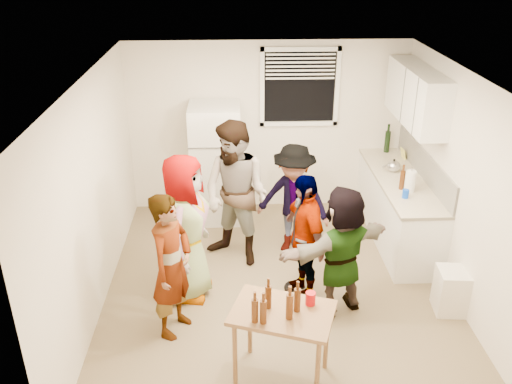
{
  "coord_description": "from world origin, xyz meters",
  "views": [
    {
      "loc": [
        -0.49,
        -5.26,
        3.78
      ],
      "look_at": [
        -0.25,
        0.28,
        1.15
      ],
      "focal_mm": 38.0,
      "sensor_mm": 36.0,
      "label": 1
    }
  ],
  "objects_px": {
    "blue_cup": "(405,198)",
    "guest_stripe": "(176,328)",
    "beer_bottle_counter": "(401,189)",
    "beer_bottle_table": "(289,318)",
    "guest_orange": "(337,309)",
    "guest_black": "(301,293)",
    "red_cup": "(310,304)",
    "wine_bottle": "(386,152)",
    "trash_bin": "(452,291)",
    "refrigerator": "(216,163)",
    "serving_table": "(281,375)",
    "kettle": "(393,171)",
    "guest_back_left": "(237,259)",
    "guest_back_right": "(292,249)",
    "guest_grey": "(190,293)"
  },
  "relations": [
    {
      "from": "beer_bottle_table",
      "to": "guest_orange",
      "type": "bearing_deg",
      "value": 58.46
    },
    {
      "from": "beer_bottle_table",
      "to": "serving_table",
      "type": "bearing_deg",
      "value": 116.27
    },
    {
      "from": "refrigerator",
      "to": "guest_stripe",
      "type": "distance_m",
      "value": 2.7
    },
    {
      "from": "red_cup",
      "to": "guest_orange",
      "type": "xyz_separation_m",
      "value": [
        0.46,
        0.9,
        -0.76
      ]
    },
    {
      "from": "beer_bottle_table",
      "to": "trash_bin",
      "type": "bearing_deg",
      "value": 28.0
    },
    {
      "from": "serving_table",
      "to": "guest_back_left",
      "type": "height_order",
      "value": "serving_table"
    },
    {
      "from": "blue_cup",
      "to": "guest_black",
      "type": "xyz_separation_m",
      "value": [
        -1.31,
        -0.63,
        -0.9
      ]
    },
    {
      "from": "trash_bin",
      "to": "guest_back_right",
      "type": "height_order",
      "value": "trash_bin"
    },
    {
      "from": "guest_stripe",
      "to": "kettle",
      "type": "bearing_deg",
      "value": -28.46
    },
    {
      "from": "kettle",
      "to": "red_cup",
      "type": "relative_size",
      "value": 1.86
    },
    {
      "from": "guest_back_left",
      "to": "guest_black",
      "type": "xyz_separation_m",
      "value": [
        0.74,
        -0.76,
        0.0
      ]
    },
    {
      "from": "red_cup",
      "to": "guest_orange",
      "type": "relative_size",
      "value": 0.08
    },
    {
      "from": "guest_back_right",
      "to": "guest_black",
      "type": "height_order",
      "value": "guest_back_right"
    },
    {
      "from": "guest_back_left",
      "to": "guest_orange",
      "type": "relative_size",
      "value": 1.24
    },
    {
      "from": "beer_bottle_counter",
      "to": "beer_bottle_table",
      "type": "bearing_deg",
      "value": -125.53
    },
    {
      "from": "guest_stripe",
      "to": "guest_orange",
      "type": "height_order",
      "value": "guest_orange"
    },
    {
      "from": "wine_bottle",
      "to": "guest_orange",
      "type": "relative_size",
      "value": 0.21
    },
    {
      "from": "guest_black",
      "to": "guest_orange",
      "type": "xyz_separation_m",
      "value": [
        0.36,
        -0.32,
        0.0
      ]
    },
    {
      "from": "refrigerator",
      "to": "guest_orange",
      "type": "distance_m",
      "value": 2.79
    },
    {
      "from": "blue_cup",
      "to": "serving_table",
      "type": "height_order",
      "value": "blue_cup"
    },
    {
      "from": "trash_bin",
      "to": "beer_bottle_table",
      "type": "xyz_separation_m",
      "value": [
        -1.91,
        -1.02,
        0.51
      ]
    },
    {
      "from": "wine_bottle",
      "to": "guest_grey",
      "type": "height_order",
      "value": "wine_bottle"
    },
    {
      "from": "wine_bottle",
      "to": "beer_bottle_table",
      "type": "xyz_separation_m",
      "value": [
        -1.78,
        -3.58,
        -0.14
      ]
    },
    {
      "from": "red_cup",
      "to": "wine_bottle",
      "type": "bearing_deg",
      "value": 65.08
    },
    {
      "from": "beer_bottle_table",
      "to": "guest_stripe",
      "type": "height_order",
      "value": "beer_bottle_table"
    },
    {
      "from": "serving_table",
      "to": "red_cup",
      "type": "distance_m",
      "value": 0.8
    },
    {
      "from": "trash_bin",
      "to": "refrigerator",
      "type": "bearing_deg",
      "value": 138.28
    },
    {
      "from": "kettle",
      "to": "guest_black",
      "type": "xyz_separation_m",
      "value": [
        -1.38,
        -1.44,
        -0.9
      ]
    },
    {
      "from": "red_cup",
      "to": "guest_grey",
      "type": "bearing_deg",
      "value": 133.79
    },
    {
      "from": "beer_bottle_counter",
      "to": "guest_grey",
      "type": "height_order",
      "value": "beer_bottle_counter"
    },
    {
      "from": "wine_bottle",
      "to": "serving_table",
      "type": "height_order",
      "value": "wine_bottle"
    },
    {
      "from": "trash_bin",
      "to": "red_cup",
      "type": "distance_m",
      "value": 1.95
    },
    {
      "from": "blue_cup",
      "to": "guest_stripe",
      "type": "distance_m",
      "value": 3.1
    },
    {
      "from": "guest_black",
      "to": "beer_bottle_table",
      "type": "bearing_deg",
      "value": -28.89
    },
    {
      "from": "beer_bottle_counter",
      "to": "guest_back_right",
      "type": "height_order",
      "value": "beer_bottle_counter"
    },
    {
      "from": "refrigerator",
      "to": "serving_table",
      "type": "bearing_deg",
      "value": -78.43
    },
    {
      "from": "beer_bottle_table",
      "to": "guest_back_right",
      "type": "distance_m",
      "value": 2.5
    },
    {
      "from": "guest_stripe",
      "to": "guest_back_right",
      "type": "relative_size",
      "value": 1.06
    },
    {
      "from": "trash_bin",
      "to": "guest_stripe",
      "type": "xyz_separation_m",
      "value": [
        -3.01,
        -0.19,
        -0.25
      ]
    },
    {
      "from": "beer_bottle_counter",
      "to": "guest_stripe",
      "type": "relative_size",
      "value": 0.15
    },
    {
      "from": "guest_stripe",
      "to": "guest_black",
      "type": "distance_m",
      "value": 1.52
    },
    {
      "from": "kettle",
      "to": "blue_cup",
      "type": "distance_m",
      "value": 0.81
    },
    {
      "from": "blue_cup",
      "to": "guest_back_right",
      "type": "xyz_separation_m",
      "value": [
        -1.32,
        0.33,
        -0.9
      ]
    },
    {
      "from": "wine_bottle",
      "to": "beer_bottle_counter",
      "type": "relative_size",
      "value": 1.31
    },
    {
      "from": "trash_bin",
      "to": "guest_black",
      "type": "relative_size",
      "value": 0.34
    },
    {
      "from": "wine_bottle",
      "to": "guest_back_right",
      "type": "distance_m",
      "value": 2.12
    },
    {
      "from": "beer_bottle_counter",
      "to": "serving_table",
      "type": "bearing_deg",
      "value": -127.55
    },
    {
      "from": "beer_bottle_counter",
      "to": "red_cup",
      "type": "height_order",
      "value": "beer_bottle_counter"
    },
    {
      "from": "kettle",
      "to": "guest_back_left",
      "type": "bearing_deg",
      "value": -172.43
    },
    {
      "from": "kettle",
      "to": "red_cup",
      "type": "height_order",
      "value": "kettle"
    }
  ]
}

